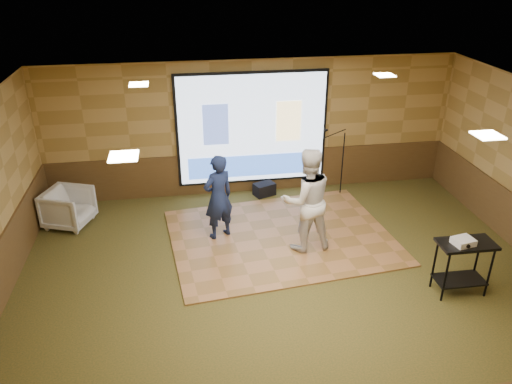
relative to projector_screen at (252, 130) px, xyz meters
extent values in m
plane|color=#303618|center=(0.00, -3.44, -1.47)|extent=(9.00, 9.00, 0.00)
cube|color=#AC8847|center=(0.00, 0.06, 0.03)|extent=(9.00, 0.04, 3.00)
cube|color=#AC8847|center=(0.00, -6.94, 0.03)|extent=(9.00, 0.04, 3.00)
cube|color=silver|center=(0.00, -3.44, 1.53)|extent=(9.00, 7.00, 0.04)
cube|color=#4D3419|center=(0.00, 0.04, -1.00)|extent=(9.00, 0.04, 0.95)
cube|color=black|center=(0.00, 0.01, 0.03)|extent=(3.32, 0.03, 2.52)
cube|color=#C9DFFF|center=(0.00, -0.02, 0.03)|extent=(3.20, 0.02, 2.40)
cube|color=#40528E|center=(-0.80, -0.03, 0.18)|extent=(0.55, 0.01, 0.90)
cube|color=#F3D78C|center=(0.80, -0.03, 0.18)|extent=(0.55, 0.01, 0.90)
cube|color=blue|center=(0.00, -0.03, -0.82)|extent=(2.88, 0.01, 0.50)
cube|color=#F5E2B8|center=(-2.20, -1.64, 1.50)|extent=(0.32, 0.32, 0.02)
cube|color=#F5E2B8|center=(2.20, -1.64, 1.50)|extent=(0.32, 0.32, 0.02)
cube|color=#F5E2B8|center=(-2.20, -4.94, 1.50)|extent=(0.32, 0.32, 0.02)
cube|color=#F5E2B8|center=(2.20, -4.94, 1.50)|extent=(0.32, 0.32, 0.02)
cube|color=#9F673A|center=(0.23, -2.13, -1.46)|extent=(4.48, 3.60, 0.03)
imported|color=#162045|center=(-0.94, -1.92, -0.61)|extent=(0.73, 0.63, 1.67)
imported|color=silver|center=(0.59, -2.57, -0.47)|extent=(1.02, 0.83, 1.96)
cylinder|color=black|center=(2.36, -4.42, -1.03)|extent=(0.04, 0.04, 0.88)
cylinder|color=black|center=(3.11, -4.42, -1.03)|extent=(0.04, 0.04, 0.88)
cylinder|color=black|center=(2.36, -4.05, -1.03)|extent=(0.04, 0.04, 0.88)
cylinder|color=black|center=(3.11, -4.05, -1.03)|extent=(0.04, 0.04, 0.88)
cube|color=black|center=(2.74, -4.24, -0.57)|extent=(0.88, 0.47, 0.05)
cube|color=black|center=(2.74, -4.24, -1.24)|extent=(0.79, 0.42, 0.03)
cube|color=white|center=(2.64, -4.28, -0.49)|extent=(0.35, 0.31, 0.10)
cylinder|color=black|center=(1.95, -0.46, -1.47)|extent=(0.25, 0.25, 0.02)
cylinder|color=black|center=(1.95, -0.46, -0.74)|extent=(0.02, 0.02, 1.46)
cylinder|color=black|center=(1.74, -0.46, -0.01)|extent=(0.46, 0.02, 0.18)
cylinder|color=black|center=(1.52, -0.46, 0.07)|extent=(0.11, 0.05, 0.08)
imported|color=gray|center=(-3.88, -0.96, -1.09)|extent=(1.08, 1.07, 0.77)
cube|color=black|center=(0.23, -0.24, -1.33)|extent=(0.53, 0.45, 0.28)
camera|label=1|loc=(-1.56, -10.26, 3.58)|focal=35.00mm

